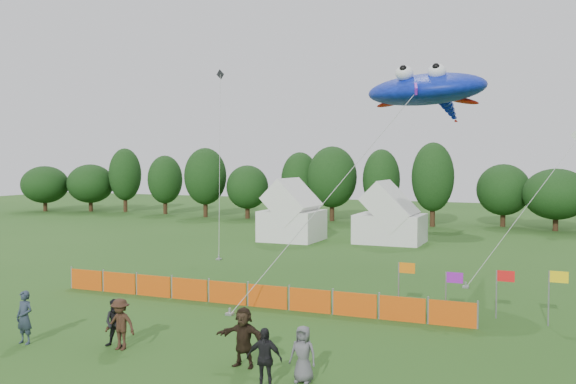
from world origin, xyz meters
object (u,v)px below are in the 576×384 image
at_px(tent_left, 292,216).
at_px(barrier_fence, 247,295).
at_px(tent_right, 390,219).
at_px(spectator_e, 303,354).
at_px(spectator_b, 116,323).
at_px(spectator_a, 25,317).
at_px(spectator_c, 120,324).
at_px(spectator_f, 243,337).
at_px(spectator_d, 264,359).
at_px(stingray_kite, 428,91).

bearing_deg(tent_left, barrier_fence, -72.33).
xyz_separation_m(tent_left, tent_right, (7.61, 1.61, -0.15)).
height_order(barrier_fence, spectator_e, spectator_e).
bearing_deg(spectator_b, spectator_a, 178.75).
bearing_deg(spectator_b, tent_right, 68.08).
height_order(spectator_b, spectator_c, spectator_c).
distance_m(spectator_a, spectator_e, 10.56).
distance_m(spectator_c, spectator_f, 4.74).
bearing_deg(spectator_e, spectator_d, -127.41).
xyz_separation_m(spectator_d, spectator_e, (0.78, 1.01, -0.06)).
bearing_deg(stingray_kite, spectator_d, -92.60).
bearing_deg(spectator_a, tent_left, 96.93).
bearing_deg(spectator_f, spectator_d, -46.71).
height_order(spectator_d, spectator_f, spectator_f).
bearing_deg(tent_left, spectator_b, -79.23).
height_order(tent_right, spectator_f, tent_right).
bearing_deg(spectator_e, spectator_f, 166.57).
relative_size(tent_left, spectator_a, 2.38).
height_order(spectator_b, spectator_d, spectator_d).
xyz_separation_m(tent_right, spectator_f, (3.05, -31.07, -0.90)).
bearing_deg(spectator_e, barrier_fence, 126.54).
bearing_deg(barrier_fence, spectator_e, -53.83).
height_order(spectator_a, spectator_b, spectator_a).
xyz_separation_m(barrier_fence, spectator_f, (3.68, -7.55, 0.45)).
xyz_separation_m(tent_left, spectator_c, (5.92, -29.49, -1.12)).
xyz_separation_m(spectator_b, stingray_kite, (7.43, 17.52, 9.45)).
bearing_deg(stingray_kite, spectator_e, -90.29).
bearing_deg(tent_right, spectator_d, -82.13).
relative_size(spectator_f, stingray_kite, 0.09).
distance_m(spectator_a, spectator_f, 8.34).
height_order(tent_left, spectator_d, tent_left).
xyz_separation_m(barrier_fence, spectator_d, (5.14, -9.11, 0.40)).
bearing_deg(stingray_kite, spectator_c, -111.74).
relative_size(tent_left, spectator_b, 2.69).
distance_m(tent_left, spectator_f, 31.34).
xyz_separation_m(barrier_fence, stingray_kite, (6.02, 10.16, 9.79)).
bearing_deg(spectator_b, stingray_kite, 48.88).
xyz_separation_m(tent_left, stingray_kite, (13.00, -11.75, 8.29)).
relative_size(tent_right, barrier_fence, 0.26).
bearing_deg(tent_left, spectator_f, -70.11).
bearing_deg(tent_left, stingray_kite, -42.11).
height_order(barrier_fence, spectator_a, spectator_a).
relative_size(tent_right, spectator_f, 2.74).
relative_size(spectator_d, spectator_e, 1.07).
xyz_separation_m(spectator_c, stingray_kite, (7.08, 17.74, 9.40)).
relative_size(spectator_c, spectator_e, 1.06).
distance_m(barrier_fence, spectator_a, 9.55).
bearing_deg(spectator_f, spectator_b, 178.01).
height_order(spectator_f, stingray_kite, stingray_kite).
xyz_separation_m(spectator_d, stingray_kite, (0.88, 19.27, 9.40)).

